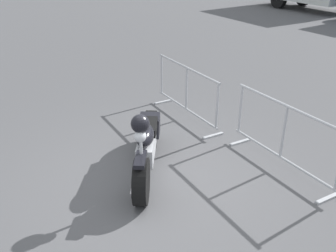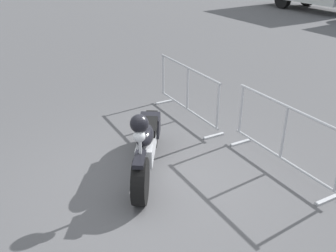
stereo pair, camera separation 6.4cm
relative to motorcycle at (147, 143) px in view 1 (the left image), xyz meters
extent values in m
plane|color=#4C4C4F|center=(0.37, -0.01, -0.48)|extent=(120.00, 120.00, 0.00)
cylinder|color=black|center=(0.61, -0.49, -0.15)|extent=(0.62, 0.55, 0.65)
cylinder|color=black|center=(-0.61, 0.49, -0.15)|extent=(0.62, 0.55, 0.65)
cube|color=silver|center=(0.00, 0.00, -0.05)|extent=(0.81, 0.72, 0.28)
ellipsoid|color=black|center=(0.14, -0.11, 0.23)|extent=(0.60, 0.56, 0.26)
cube|color=black|center=(-0.14, 0.11, 0.19)|extent=(0.59, 0.55, 0.12)
cube|color=black|center=(-0.41, 0.33, 0.05)|extent=(0.49, 0.48, 0.32)
cube|color=black|center=(0.61, -0.49, 0.19)|extent=(0.40, 0.36, 0.06)
cylinder|color=silver|center=(0.53, -0.43, 0.33)|extent=(0.06, 0.06, 0.45)
sphere|color=silver|center=(0.57, -0.46, 0.50)|extent=(0.16, 0.16, 0.16)
sphere|color=black|center=(0.53, -0.43, 0.65)|extent=(0.24, 0.24, 0.24)
cylinder|color=#9EA0A5|center=(-1.16, 1.71, 0.57)|extent=(2.10, 0.29, 0.04)
cylinder|color=#9EA0A5|center=(-1.16, 1.71, -0.28)|extent=(2.10, 0.29, 0.04)
cylinder|color=#9EA0A5|center=(-2.16, 1.82, 0.15)|extent=(0.05, 0.05, 0.85)
cylinder|color=#9EA0A5|center=(-1.16, 1.71, 0.15)|extent=(0.05, 0.05, 0.85)
cylinder|color=#9EA0A5|center=(-0.16, 1.59, 0.15)|extent=(0.05, 0.05, 0.85)
cube|color=#9EA0A5|center=(-2.09, 1.82, -0.46)|extent=(0.11, 0.44, 0.03)
cube|color=#9EA0A5|center=(-0.23, 1.60, -0.46)|extent=(0.11, 0.44, 0.03)
cylinder|color=#9EA0A5|center=(1.16, 1.71, 0.57)|extent=(2.10, 0.29, 0.04)
cylinder|color=#9EA0A5|center=(1.16, 1.71, -0.28)|extent=(2.10, 0.29, 0.04)
cylinder|color=#9EA0A5|center=(0.16, 1.82, 0.15)|extent=(0.05, 0.05, 0.85)
cylinder|color=#9EA0A5|center=(1.16, 1.71, 0.15)|extent=(0.05, 0.05, 0.85)
cube|color=#9EA0A5|center=(0.23, 1.82, -0.46)|extent=(0.11, 0.44, 0.03)
cube|color=#9EA0A5|center=(2.09, 1.60, -0.46)|extent=(0.11, 0.44, 0.03)
camera|label=1|loc=(4.16, -2.67, 2.70)|focal=40.00mm
camera|label=2|loc=(4.20, -2.62, 2.70)|focal=40.00mm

